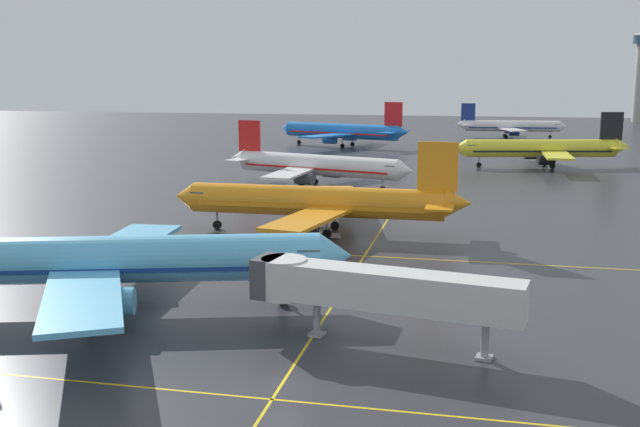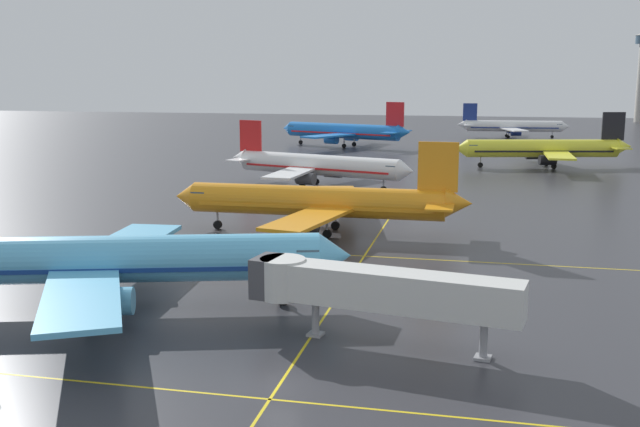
# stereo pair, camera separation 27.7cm
# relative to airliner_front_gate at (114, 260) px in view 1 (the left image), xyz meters

# --- Properties ---
(ground_plane) EXTENTS (600.00, 600.00, 0.00)m
(ground_plane) POSITION_rel_airliner_front_gate_xyz_m (17.16, -11.97, -4.07)
(ground_plane) COLOR #333338
(airliner_front_gate) EXTENTS (37.74, 32.19, 11.93)m
(airliner_front_gate) POSITION_rel_airliner_front_gate_xyz_m (0.00, 0.00, 0.00)
(airliner_front_gate) COLOR #5BB7E5
(airliner_front_gate) RESTS_ON ground
(airliner_second_row) EXTENTS (36.16, 31.33, 11.29)m
(airliner_second_row) POSITION_rel_airliner_front_gate_xyz_m (10.19, 31.80, -0.22)
(airliner_second_row) COLOR orange
(airliner_second_row) RESTS_ON ground
(airliner_third_row) EXTENTS (34.21, 29.19, 10.83)m
(airliner_third_row) POSITION_rel_airliner_front_gate_xyz_m (1.65, 68.12, -0.37)
(airliner_third_row) COLOR white
(airliner_third_row) RESTS_ON ground
(airliner_far_left_stand) EXTENTS (35.91, 30.50, 11.24)m
(airliner_far_left_stand) POSITION_rel_airliner_front_gate_xyz_m (41.23, 103.84, -0.24)
(airliner_far_left_stand) COLOR yellow
(airliner_far_left_stand) RESTS_ON ground
(airliner_far_right_stand) EXTENTS (37.15, 31.81, 11.90)m
(airliner_far_right_stand) POSITION_rel_airliner_front_gate_xyz_m (-6.39, 137.55, -0.01)
(airliner_far_right_stand) COLOR blue
(airliner_far_right_stand) RESTS_ON ground
(airliner_distant_taxiway) EXTENTS (32.67, 28.08, 10.15)m
(airliner_distant_taxiway) POSITION_rel_airliner_front_gate_xyz_m (37.36, 175.05, -0.61)
(airliner_distant_taxiway) COLOR white
(airliner_distant_taxiway) RESTS_ON ground
(taxiway_markings) EXTENTS (133.20, 78.77, 0.01)m
(taxiway_markings) POSITION_rel_airliner_front_gate_xyz_m (17.16, 3.93, -4.07)
(taxiway_markings) COLOR yellow
(taxiway_markings) RESTS_ON ground
(jet_bridge) EXTENTS (19.73, 6.12, 5.58)m
(jet_bridge) POSITION_rel_airliner_front_gate_xyz_m (21.02, -3.39, -0.01)
(jet_bridge) COLOR silver
(jet_bridge) RESTS_ON ground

